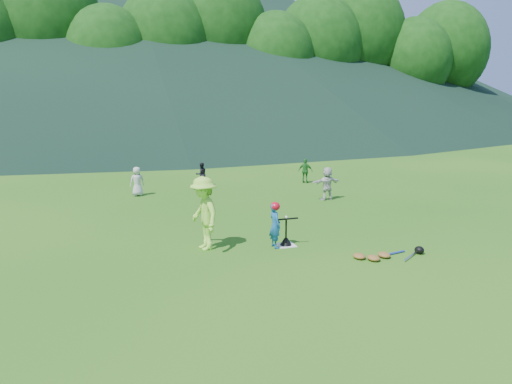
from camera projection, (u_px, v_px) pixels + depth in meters
The scene contains 15 objects.
ground at pixel (286, 246), 12.61m from camera, with size 120.00×120.00×0.00m, color #1F5613.
home_plate at pixel (286, 245), 12.61m from camera, with size 0.45×0.45×0.02m, color silver.
baseball at pixel (286, 217), 12.46m from camera, with size 0.08×0.08×0.08m, color white.
batter_child at pixel (275, 225), 12.36m from camera, with size 0.41×0.27×1.13m, color #155494.
adult_coach at pixel (204, 213), 12.16m from camera, with size 1.17×0.67×1.81m, color #9EE643.
fielder_a at pixel (137, 181), 18.48m from camera, with size 0.53×0.35×1.09m, color #BDBDBD.
fielder_b at pixel (201, 174), 20.38m from camera, with size 0.47×0.37×0.98m, color black.
fielder_c at pixel (305, 171), 21.08m from camera, with size 0.61×0.25×1.04m, color #227428.
fielder_d at pixel (327, 184), 17.80m from camera, with size 1.10×0.35×1.19m, color silver.
batting_tee at pixel (286, 241), 12.58m from camera, with size 0.30×0.30×0.68m.
batter_gear at pixel (276, 207), 12.27m from camera, with size 0.73×0.26×0.50m.
equipment_pile at pixel (384, 255), 11.68m from camera, with size 1.80×0.72×0.19m.
outfield_fence at pixel (157, 132), 38.62m from camera, with size 70.07×0.08×1.33m.
tree_line at pixel (148, 39), 42.63m from camera, with size 70.04×11.40×14.82m.
distant_hills at pixel (70, 23), 83.78m from camera, with size 155.00×140.00×32.00m.
Camera 1 is at (-4.38, -11.29, 3.84)m, focal length 35.00 mm.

